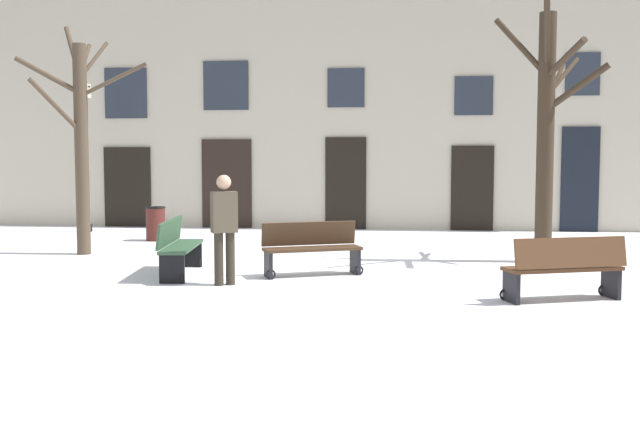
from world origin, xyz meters
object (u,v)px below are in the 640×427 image
(bench_near_lamp, at_px, (312,248))
(person_near_bench, at_px, (224,224))
(tree_foreground, at_px, (80,136))
(streetlamp, at_px, (86,140))
(litter_bin, at_px, (156,224))
(bench_by_litter_bin, at_px, (178,246))
(tree_right_of_center, at_px, (547,125))
(bench_near_center_tree, at_px, (565,268))

(bench_near_lamp, height_order, person_near_bench, person_near_bench)
(tree_foreground, bearing_deg, streetlamp, 112.75)
(streetlamp, bearing_deg, tree_foreground, -67.25)
(streetlamp, bearing_deg, litter_bin, -36.40)
(person_near_bench, bearing_deg, bench_by_litter_bin, -68.35)
(tree_right_of_center, height_order, litter_bin, tree_right_of_center)
(bench_near_center_tree, bearing_deg, bench_near_lamp, -45.29)
(litter_bin, height_order, bench_by_litter_bin, bench_by_litter_bin)
(streetlamp, bearing_deg, bench_near_center_tree, -38.27)
(streetlamp, xyz_separation_m, person_near_bench, (5.52, -7.52, -1.45))
(tree_right_of_center, bearing_deg, tree_foreground, 179.37)
(tree_foreground, bearing_deg, person_near_bench, -40.80)
(bench_near_lamp, bearing_deg, streetlamp, 112.79)
(bench_near_center_tree, bearing_deg, litter_bin, -58.16)
(tree_right_of_center, relative_size, bench_near_center_tree, 2.97)
(bench_near_center_tree, distance_m, bench_near_lamp, 4.12)
(streetlamp, xyz_separation_m, bench_near_lamp, (6.73, -6.43, -1.93))
(tree_right_of_center, distance_m, bench_by_litter_bin, 7.03)
(bench_near_lamp, xyz_separation_m, person_near_bench, (-1.21, -1.09, 0.48))
(tree_right_of_center, relative_size, tree_foreground, 1.09)
(streetlamp, distance_m, person_near_bench, 9.44)
(bench_near_lamp, xyz_separation_m, bench_by_litter_bin, (-2.21, -0.21, 0.04))
(tree_foreground, bearing_deg, bench_near_center_tree, -24.43)
(bench_near_center_tree, relative_size, bench_near_lamp, 1.02)
(litter_bin, height_order, bench_near_lamp, bench_near_lamp)
(tree_foreground, relative_size, bench_by_litter_bin, 2.47)
(litter_bin, bearing_deg, bench_near_lamp, -47.23)
(litter_bin, xyz_separation_m, person_near_bench, (3.06, -5.70, 0.54))
(bench_near_lamp, bearing_deg, person_near_bench, -161.36)
(tree_right_of_center, bearing_deg, bench_near_center_tree, -96.31)
(streetlamp, distance_m, bench_near_lamp, 9.51)
(person_near_bench, bearing_deg, bench_near_center_tree, 144.64)
(bench_by_litter_bin, distance_m, person_near_bench, 1.41)
(streetlamp, bearing_deg, tree_right_of_center, -22.11)
(streetlamp, relative_size, litter_bin, 4.92)
(bench_by_litter_bin, bearing_deg, tree_foreground, 42.65)
(tree_foreground, relative_size, bench_near_center_tree, 2.73)
(tree_right_of_center, relative_size, streetlamp, 1.30)
(tree_right_of_center, xyz_separation_m, bench_by_litter_bin, (-6.34, -2.23, -2.06))
(tree_right_of_center, distance_m, bench_near_center_tree, 4.38)
(litter_bin, distance_m, person_near_bench, 6.49)
(bench_near_center_tree, bearing_deg, streetlamp, -57.60)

